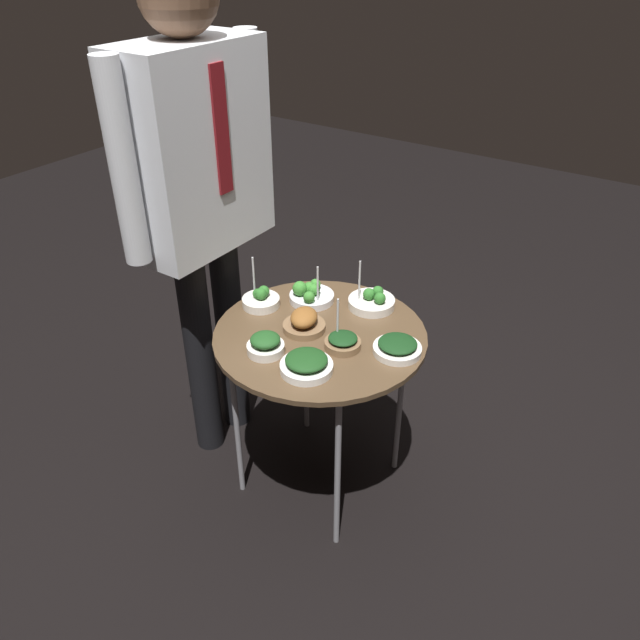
% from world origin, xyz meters
% --- Properties ---
extents(ground_plane, '(8.00, 8.00, 0.00)m').
position_xyz_m(ground_plane, '(0.00, 0.00, 0.00)').
color(ground_plane, black).
extents(serving_cart, '(0.70, 0.70, 0.67)m').
position_xyz_m(serving_cart, '(0.00, 0.00, 0.62)').
color(serving_cart, brown).
rests_on(serving_cart, ground_plane).
extents(bowl_spinach_mid_right, '(0.16, 0.16, 0.06)m').
position_xyz_m(bowl_spinach_mid_right, '(-0.19, -0.08, 0.69)').
color(bowl_spinach_mid_right, white).
rests_on(bowl_spinach_mid_right, serving_cart).
extents(bowl_roast_near_rim, '(0.14, 0.14, 0.07)m').
position_xyz_m(bowl_roast_near_rim, '(-0.01, 0.05, 0.70)').
color(bowl_roast_near_rim, brown).
rests_on(bowl_roast_near_rim, serving_cart).
extents(bowl_broccoli_back_right, '(0.16, 0.16, 0.18)m').
position_xyz_m(bowl_broccoli_back_right, '(0.24, -0.06, 0.69)').
color(bowl_broccoli_back_right, silver).
rests_on(bowl_broccoli_back_right, serving_cart).
extents(bowl_spinach_front_left, '(0.15, 0.15, 0.05)m').
position_xyz_m(bowl_spinach_front_left, '(0.04, -0.26, 0.69)').
color(bowl_spinach_front_left, silver).
rests_on(bowl_spinach_front_left, serving_cart).
extents(bowl_broccoli_mid_left, '(0.16, 0.16, 0.15)m').
position_xyz_m(bowl_broccoli_mid_left, '(0.15, 0.14, 0.69)').
color(bowl_broccoli_mid_left, silver).
rests_on(bowl_broccoli_mid_left, serving_cart).
extents(bowl_spinach_far_rim, '(0.12, 0.12, 0.16)m').
position_xyz_m(bowl_spinach_far_rim, '(-0.03, -0.10, 0.69)').
color(bowl_spinach_far_rim, brown).
rests_on(bowl_spinach_far_rim, serving_cart).
extents(bowl_spinach_front_center, '(0.12, 0.12, 0.07)m').
position_xyz_m(bowl_spinach_front_center, '(-0.18, 0.08, 0.69)').
color(bowl_spinach_front_center, silver).
rests_on(bowl_spinach_front_center, serving_cart).
extents(bowl_broccoli_back_left, '(0.13, 0.13, 0.17)m').
position_xyz_m(bowl_broccoli_back_left, '(0.03, 0.27, 0.69)').
color(bowl_broccoli_back_left, silver).
rests_on(bowl_broccoli_back_left, serving_cart).
extents(waiter_figure, '(0.64, 0.24, 1.74)m').
position_xyz_m(waiter_figure, '(-0.00, 0.48, 1.10)').
color(waiter_figure, black).
rests_on(waiter_figure, ground_plane).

